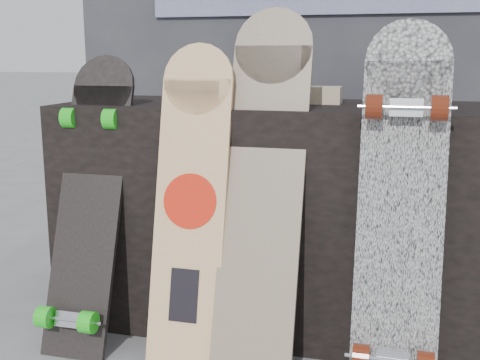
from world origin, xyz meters
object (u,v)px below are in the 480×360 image
(vendor_table, at_px, (287,214))
(longboard_geisha, at_px, (191,197))
(longboard_celtic, at_px, (264,179))
(longboard_cascadia, at_px, (401,205))
(skateboard_dark, at_px, (89,197))

(vendor_table, height_order, longboard_geisha, longboard_geisha)
(longboard_celtic, relative_size, longboard_cascadia, 1.05)
(longboard_cascadia, bearing_deg, longboard_celtic, 170.18)
(longboard_geisha, xyz_separation_m, longboard_cascadia, (0.64, -0.03, 0.02))
(vendor_table, xyz_separation_m, longboard_geisha, (-0.24, -0.36, 0.13))
(vendor_table, height_order, longboard_cascadia, longboard_cascadia)
(longboard_celtic, relative_size, skateboard_dark, 1.15)
(longboard_cascadia, bearing_deg, longboard_geisha, 177.01)
(vendor_table, height_order, skateboard_dark, skateboard_dark)
(longboard_celtic, height_order, skateboard_dark, longboard_celtic)
(longboard_geisha, bearing_deg, skateboard_dark, 175.53)
(vendor_table, xyz_separation_m, longboard_cascadia, (0.39, -0.39, 0.15))
(vendor_table, relative_size, longboard_celtic, 1.43)
(longboard_geisha, height_order, longboard_cascadia, longboard_cascadia)
(longboard_geisha, relative_size, skateboard_dark, 1.04)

